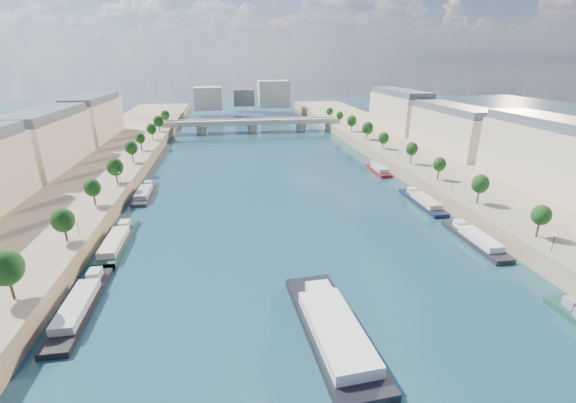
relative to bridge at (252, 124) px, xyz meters
name	(u,v)px	position (x,y,z in m)	size (l,w,h in m)	color
ground	(280,200)	(0.00, -129.57, -5.08)	(700.00, 700.00, 0.00)	#0D333C
quay_left	(47,205)	(-72.00, -129.57, -2.58)	(44.00, 520.00, 5.00)	#9E8460
quay_right	(477,183)	(72.00, -129.57, -2.58)	(44.00, 520.00, 5.00)	#9E8460
pave_left	(98,195)	(-57.00, -129.57, -0.03)	(14.00, 520.00, 0.10)	gray
pave_right	(439,178)	(57.00, -129.57, -0.03)	(14.00, 520.00, 0.10)	gray
trees_left	(103,176)	(-55.00, -127.57, 5.39)	(4.80, 268.80, 8.26)	#382B1E
trees_right	(422,156)	(55.00, -119.57, 5.39)	(4.80, 268.80, 8.26)	#382B1E
lamps_left	(102,196)	(-52.50, -139.57, 2.70)	(0.36, 200.36, 4.28)	black
lamps_right	(422,167)	(52.50, -124.57, 2.70)	(0.36, 200.36, 4.28)	black
buildings_left	(9,153)	(-85.00, -117.57, 11.37)	(16.00, 226.00, 23.20)	beige
buildings_right	(495,137)	(85.00, -117.57, 11.37)	(16.00, 226.00, 23.20)	beige
skyline	(248,96)	(3.19, 89.95, 9.57)	(79.00, 42.00, 22.00)	beige
bridge	(252,124)	(0.00, 0.00, 0.00)	(112.00, 12.00, 8.15)	#C1B79E
tour_barge	(333,329)	(-0.29, -197.65, -3.79)	(11.24, 32.55, 4.34)	black
moored_barges_left	(81,304)	(-45.50, -182.68, -4.24)	(5.00, 158.05, 3.60)	#181836
moored_barges_right	(488,249)	(45.50, -174.20, -4.24)	(5.00, 161.12, 3.60)	black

